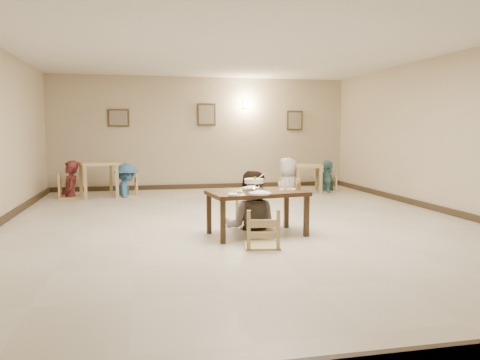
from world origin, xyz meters
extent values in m
plane|color=#BEB39E|center=(0.00, 0.00, 0.00)|extent=(10.00, 10.00, 0.00)
plane|color=silver|center=(0.00, 0.00, 3.00)|extent=(10.00, 10.00, 0.00)
plane|color=tan|center=(0.00, 5.00, 1.50)|extent=(10.00, 0.00, 10.00)
plane|color=tan|center=(0.00, -5.00, 1.50)|extent=(10.00, 0.00, 10.00)
plane|color=tan|center=(4.00, 0.00, 1.50)|extent=(0.00, 10.00, 10.00)
cube|color=#302316|center=(0.00, 4.97, 0.06)|extent=(8.00, 0.06, 0.12)
cube|color=#302316|center=(0.00, -4.97, 0.06)|extent=(8.00, 0.06, 0.12)
cube|color=#302316|center=(3.97, 0.00, 0.06)|extent=(0.06, 10.00, 0.12)
cube|color=#3B2D17|center=(-2.20, 4.96, 1.90)|extent=(0.55, 0.03, 0.45)
cube|color=gray|center=(-2.20, 4.94, 1.90)|extent=(0.45, 0.01, 0.37)
cube|color=#3B2D17|center=(0.10, 4.96, 2.00)|extent=(0.50, 0.03, 0.60)
cube|color=gray|center=(0.10, 4.94, 2.00)|extent=(0.41, 0.01, 0.49)
cube|color=#3B2D17|center=(2.60, 4.96, 1.85)|extent=(0.45, 0.03, 0.55)
cube|color=gray|center=(2.60, 4.94, 1.85)|extent=(0.37, 0.01, 0.45)
cube|color=#FFD88C|center=(1.20, 4.96, 2.30)|extent=(0.16, 0.05, 0.22)
cube|color=#3B2613|center=(0.03, -0.92, 0.64)|extent=(1.52, 0.99, 0.06)
cube|color=#3B2613|center=(-0.57, -1.35, 0.30)|extent=(0.07, 0.07, 0.61)
cube|color=#3B2613|center=(0.72, -1.17, 0.30)|extent=(0.07, 0.07, 0.61)
cube|color=#3B2613|center=(-0.67, -0.68, 0.30)|extent=(0.07, 0.07, 0.61)
cube|color=#3B2613|center=(0.62, -0.49, 0.30)|extent=(0.07, 0.07, 0.61)
cube|color=tan|center=(0.09, -0.27, 0.40)|extent=(0.41, 0.41, 0.04)
cube|color=tan|center=(-0.09, -1.62, 0.46)|extent=(0.47, 0.47, 0.05)
imported|color=gray|center=(0.06, -0.34, 0.92)|extent=(1.08, 0.95, 1.84)
torus|color=silver|center=(-0.02, -0.90, 0.79)|extent=(0.22, 0.22, 0.01)
cylinder|color=silver|center=(-0.02, -0.90, 0.68)|extent=(0.06, 0.06, 0.03)
cone|color=#FFA526|center=(-0.02, -0.90, 0.73)|extent=(0.03, 0.03, 0.05)
cylinder|color=white|center=(-0.02, -0.90, 0.82)|extent=(0.28, 0.28, 0.06)
cylinder|color=#B5741A|center=(-0.02, -0.90, 0.85)|extent=(0.25, 0.25, 0.01)
sphere|color=#2D7223|center=(-0.01, -0.91, 0.86)|extent=(0.04, 0.04, 0.04)
cylinder|color=silver|center=(0.09, -0.84, 0.87)|extent=(0.13, 0.08, 0.09)
cylinder|color=silver|center=(0.07, -0.85, 0.73)|extent=(0.01, 0.01, 0.13)
cylinder|color=silver|center=(-0.10, -0.85, 0.73)|extent=(0.01, 0.01, 0.13)
cylinder|color=silver|center=(-0.02, -1.00, 0.73)|extent=(0.01, 0.01, 0.13)
cylinder|color=white|center=(-0.01, -0.63, 0.68)|extent=(0.29, 0.29, 0.02)
ellipsoid|color=white|center=(-0.01, -0.63, 0.69)|extent=(0.19, 0.16, 0.07)
cylinder|color=white|center=(-0.02, -1.25, 0.68)|extent=(0.32, 0.32, 0.02)
ellipsoid|color=white|center=(-0.02, -1.25, 0.69)|extent=(0.21, 0.18, 0.07)
cylinder|color=white|center=(0.49, -0.93, 0.68)|extent=(0.25, 0.25, 0.02)
sphere|color=#2D7223|center=(0.45, -1.00, 0.70)|extent=(0.04, 0.04, 0.04)
cylinder|color=white|center=(-0.30, -1.06, 0.68)|extent=(0.12, 0.12, 0.02)
cylinder|color=#B62C0A|center=(-0.30, -1.06, 0.69)|extent=(0.09, 0.09, 0.01)
cube|color=white|center=(-0.42, -1.32, 0.68)|extent=(0.13, 0.16, 0.03)
cube|color=silver|center=(-0.38, -1.24, 0.68)|extent=(0.04, 0.16, 0.01)
cube|color=silver|center=(-0.35, -1.24, 0.68)|extent=(0.04, 0.16, 0.01)
cylinder|color=white|center=(0.72, -0.79, 0.75)|extent=(0.08, 0.08, 0.16)
cylinder|color=orange|center=(0.72, -0.79, 0.73)|extent=(0.07, 0.07, 0.12)
cube|color=tan|center=(-2.64, 3.83, 0.80)|extent=(1.01, 1.01, 0.06)
cube|color=tan|center=(-2.90, 3.40, 0.39)|extent=(0.07, 0.07, 0.77)
cube|color=tan|center=(-2.21, 3.58, 0.39)|extent=(0.07, 0.07, 0.77)
cube|color=tan|center=(-3.08, 4.09, 0.39)|extent=(0.07, 0.07, 0.77)
cube|color=tan|center=(-2.39, 4.27, 0.39)|extent=(0.07, 0.07, 0.77)
cube|color=tan|center=(2.57, 3.76, 0.66)|extent=(0.82, 0.82, 0.06)
cube|color=tan|center=(2.23, 3.54, 0.32)|extent=(0.07, 0.07, 0.63)
cube|color=tan|center=(2.79, 3.42, 0.32)|extent=(0.07, 0.07, 0.63)
cube|color=tan|center=(2.35, 4.10, 0.32)|extent=(0.07, 0.07, 0.63)
cube|color=tan|center=(2.91, 3.98, 0.32)|extent=(0.07, 0.07, 0.63)
cube|color=tan|center=(-3.29, 3.84, 0.50)|extent=(0.51, 0.51, 0.06)
cube|color=tan|center=(-2.00, 3.88, 0.47)|extent=(0.48, 0.48, 0.05)
cube|color=tan|center=(2.04, 3.80, 0.41)|extent=(0.41, 0.41, 0.05)
cube|color=tan|center=(3.10, 3.73, 0.43)|extent=(0.44, 0.44, 0.05)
imported|color=#591F21|center=(-3.29, 3.84, 0.87)|extent=(0.53, 0.70, 1.75)
imported|color=teal|center=(-2.00, 3.88, 0.79)|extent=(0.70, 1.08, 1.58)
imported|color=silver|center=(2.04, 3.80, 0.88)|extent=(0.76, 0.97, 1.76)
imported|color=slate|center=(3.10, 3.73, 0.81)|extent=(0.67, 1.02, 1.62)
camera|label=1|loc=(-1.68, -7.64, 1.56)|focal=35.00mm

